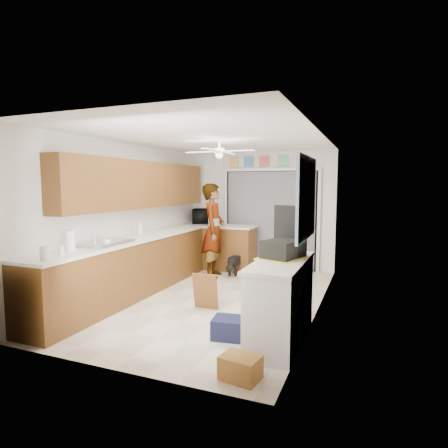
% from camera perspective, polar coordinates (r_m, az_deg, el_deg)
% --- Properties ---
extents(floor, '(5.00, 5.00, 0.00)m').
position_cam_1_polar(floor, '(6.08, -1.43, -11.22)').
color(floor, beige).
rests_on(floor, ground).
extents(ceiling, '(5.00, 5.00, 0.00)m').
position_cam_1_polar(ceiling, '(5.84, -1.49, 12.89)').
color(ceiling, white).
rests_on(ceiling, ground).
extents(wall_back, '(3.20, 0.00, 3.20)m').
position_cam_1_polar(wall_back, '(8.18, 5.47, 2.13)').
color(wall_back, white).
rests_on(wall_back, ground).
extents(wall_front, '(3.20, 0.00, 3.20)m').
position_cam_1_polar(wall_front, '(3.68, -17.01, -2.85)').
color(wall_front, white).
rests_on(wall_front, ground).
extents(wall_left, '(0.00, 5.00, 5.00)m').
position_cam_1_polar(wall_left, '(6.62, -14.29, 1.06)').
color(wall_left, white).
rests_on(wall_left, ground).
extents(wall_right, '(0.00, 5.00, 5.00)m').
position_cam_1_polar(wall_right, '(5.40, 14.33, -0.02)').
color(wall_right, white).
rests_on(wall_right, ground).
extents(left_base_cabinets, '(0.60, 4.80, 0.90)m').
position_cam_1_polar(left_base_cabinets, '(6.57, -11.98, -5.98)').
color(left_base_cabinets, brown).
rests_on(left_base_cabinets, floor).
extents(left_countertop, '(0.62, 4.80, 0.04)m').
position_cam_1_polar(left_countertop, '(6.48, -11.99, -1.92)').
color(left_countertop, white).
rests_on(left_countertop, left_base_cabinets).
extents(upper_cabinets, '(0.32, 4.00, 0.80)m').
position_cam_1_polar(upper_cabinets, '(6.67, -12.28, 5.88)').
color(upper_cabinets, brown).
rests_on(upper_cabinets, wall_left).
extents(sink_basin, '(0.50, 0.76, 0.06)m').
position_cam_1_polar(sink_basin, '(5.68, -17.61, -2.82)').
color(sink_basin, silver).
rests_on(sink_basin, left_countertop).
extents(faucet, '(0.03, 0.03, 0.22)m').
position_cam_1_polar(faucet, '(5.79, -19.10, -1.76)').
color(faucet, silver).
rests_on(faucet, left_countertop).
extents(peninsula_base, '(1.00, 0.60, 0.90)m').
position_cam_1_polar(peninsula_base, '(7.96, 0.94, -3.75)').
color(peninsula_base, brown).
rests_on(peninsula_base, floor).
extents(peninsula_top, '(1.04, 0.64, 0.04)m').
position_cam_1_polar(peninsula_top, '(7.89, 0.94, -0.39)').
color(peninsula_top, white).
rests_on(peninsula_top, peninsula_base).
extents(back_opening_recess, '(2.00, 0.06, 2.10)m').
position_cam_1_polar(back_opening_recess, '(8.10, 7.10, 0.65)').
color(back_opening_recess, black).
rests_on(back_opening_recess, wall_back).
extents(curtain_panel, '(1.90, 0.03, 2.05)m').
position_cam_1_polar(curtain_panel, '(8.06, 7.02, 0.63)').
color(curtain_panel, gray).
rests_on(curtain_panel, wall_back).
extents(door_trim_left, '(0.06, 0.04, 2.10)m').
position_cam_1_polar(door_trim_left, '(8.39, 0.29, 0.88)').
color(door_trim_left, white).
rests_on(door_trim_left, wall_back).
extents(door_trim_right, '(0.06, 0.04, 2.10)m').
position_cam_1_polar(door_trim_right, '(7.87, 14.24, 0.36)').
color(door_trim_right, white).
rests_on(door_trim_right, wall_back).
extents(door_trim_head, '(2.10, 0.04, 0.06)m').
position_cam_1_polar(door_trim_head, '(8.04, 7.14, 8.25)').
color(door_trim_head, white).
rests_on(door_trim_head, wall_back).
extents(header_frame_0, '(0.22, 0.02, 0.22)m').
position_cam_1_polar(header_frame_0, '(8.33, 1.47, 9.45)').
color(header_frame_0, '#E8AF4D').
rests_on(header_frame_0, wall_back).
extents(header_frame_1, '(0.22, 0.02, 0.22)m').
position_cam_1_polar(header_frame_1, '(8.22, 3.79, 9.49)').
color(header_frame_1, '#477EBE').
rests_on(header_frame_1, wall_back).
extents(header_frame_2, '(0.22, 0.02, 0.22)m').
position_cam_1_polar(header_frame_2, '(8.12, 6.18, 9.51)').
color(header_frame_2, '#D3564F').
rests_on(header_frame_2, wall_back).
extents(header_frame_3, '(0.22, 0.02, 0.22)m').
position_cam_1_polar(header_frame_3, '(8.02, 8.97, 9.52)').
color(header_frame_3, '#6DBE81').
rests_on(header_frame_3, wall_back).
extents(header_frame_4, '(0.22, 0.02, 0.22)m').
position_cam_1_polar(header_frame_4, '(7.94, 11.82, 9.50)').
color(header_frame_4, beige).
rests_on(header_frame_4, wall_back).
extents(route66_sign, '(0.22, 0.02, 0.26)m').
position_cam_1_polar(route66_sign, '(8.46, -0.78, 9.40)').
color(route66_sign, silver).
rests_on(route66_sign, wall_back).
extents(right_counter_base, '(0.50, 1.40, 0.90)m').
position_cam_1_polar(right_counter_base, '(4.45, 8.71, -11.74)').
color(right_counter_base, white).
rests_on(right_counter_base, floor).
extents(right_counter_top, '(0.54, 1.44, 0.04)m').
position_cam_1_polar(right_counter_top, '(4.33, 8.68, -5.79)').
color(right_counter_top, white).
rests_on(right_counter_top, right_counter_base).
extents(abstract_painting, '(0.03, 1.15, 0.95)m').
position_cam_1_polar(abstract_painting, '(4.39, 12.49, 3.91)').
color(abstract_painting, '#EB5694').
rests_on(abstract_painting, wall_right).
extents(ceiling_fan, '(1.14, 1.14, 0.24)m').
position_cam_1_polar(ceiling_fan, '(6.01, -0.72, 10.98)').
color(ceiling_fan, white).
rests_on(ceiling_fan, ceiling).
extents(microwave, '(0.58, 0.68, 0.32)m').
position_cam_1_polar(microwave, '(8.41, -3.41, 1.22)').
color(microwave, black).
rests_on(microwave, left_countertop).
extents(soap_bottle, '(0.11, 0.11, 0.26)m').
position_cam_1_polar(soap_bottle, '(6.55, -12.68, -0.52)').
color(soap_bottle, silver).
rests_on(soap_bottle, left_countertop).
extents(cup, '(0.13, 0.13, 0.09)m').
position_cam_1_polar(cup, '(5.57, -17.45, -2.69)').
color(cup, white).
rests_on(cup, left_countertop).
extents(jar_a, '(0.12, 0.12, 0.16)m').
position_cam_1_polar(jar_a, '(4.77, -25.59, -4.00)').
color(jar_a, silver).
rests_on(jar_a, left_countertop).
extents(jar_b, '(0.10, 0.10, 0.12)m').
position_cam_1_polar(jar_b, '(5.00, -23.53, -3.71)').
color(jar_b, silver).
rests_on(jar_b, left_countertop).
extents(paper_towel_roll, '(0.13, 0.13, 0.27)m').
position_cam_1_polar(paper_towel_roll, '(5.24, -22.43, -2.37)').
color(paper_towel_roll, white).
rests_on(paper_towel_roll, left_countertop).
extents(suitcase, '(0.50, 0.58, 0.21)m').
position_cam_1_polar(suitcase, '(4.50, 9.02, -3.75)').
color(suitcase, black).
rests_on(suitcase, right_counter_top).
extents(suitcase_rim, '(0.60, 0.69, 0.02)m').
position_cam_1_polar(suitcase_rim, '(4.52, 9.00, -5.12)').
color(suitcase_rim, yellow).
rests_on(suitcase_rim, suitcase).
extents(suitcase_lid, '(0.41, 0.16, 0.50)m').
position_cam_1_polar(suitcase_lid, '(4.74, 9.85, -0.20)').
color(suitcase_lid, black).
rests_on(suitcase_lid, suitcase).
extents(cardboard_box, '(0.39, 0.32, 0.22)m').
position_cam_1_polar(cardboard_box, '(3.72, 2.52, -21.00)').
color(cardboard_box, '#A87635').
rests_on(cardboard_box, floor).
extents(navy_crate, '(0.43, 0.38, 0.24)m').
position_cam_1_polar(navy_crate, '(4.57, 0.87, -15.54)').
color(navy_crate, black).
rests_on(navy_crate, floor).
extents(cabinet_door_panel, '(0.37, 0.17, 0.54)m').
position_cam_1_polar(cabinet_door_panel, '(5.48, -2.87, -10.19)').
color(cabinet_door_panel, brown).
rests_on(cabinet_door_panel, floor).
extents(man, '(0.56, 0.74, 1.82)m').
position_cam_1_polar(man, '(7.30, -1.60, -0.97)').
color(man, white).
rests_on(man, floor).
extents(dog, '(0.24, 0.54, 0.42)m').
position_cam_1_polar(dog, '(7.54, 1.70, -6.16)').
color(dog, black).
rests_on(dog, floor).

